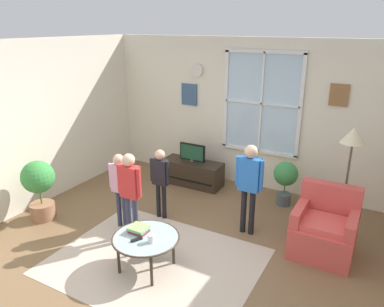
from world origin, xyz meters
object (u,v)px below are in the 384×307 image
person_blue_shirt (249,179)px  potted_plant_corner (39,185)px  person_pink_shirt (120,182)px  cup (151,238)px  coffee_table (146,239)px  floor_lamp (352,146)px  armchair (324,230)px  potted_plant_by_window (285,178)px  television (192,152)px  book_stack (139,229)px  person_red_shirt (130,187)px  remote_near_books (137,240)px  tv_stand (192,173)px  person_black_shirt (160,176)px

person_blue_shirt → potted_plant_corner: 3.11m
potted_plant_corner → person_pink_shirt: bearing=17.8°
cup → coffee_table: bearing=153.4°
floor_lamp → person_blue_shirt: bearing=-153.6°
armchair → potted_plant_by_window: size_ratio=1.17×
television → book_stack: bearing=-76.3°
television → armchair: bearing=-22.7°
person_red_shirt → person_blue_shirt: person_blue_shirt is taller
remote_near_books → book_stack: bearing=118.4°
tv_stand → book_stack: (0.59, -2.42, 0.25)m
remote_near_books → potted_plant_by_window: size_ratio=0.19×
person_pink_shirt → person_black_shirt: bearing=55.9°
book_stack → potted_plant_by_window: potted_plant_by_window is taller
tv_stand → remote_near_books: size_ratio=7.99×
potted_plant_corner → television: bearing=58.1°
television → potted_plant_by_window: television is taller
remote_near_books → armchair: bearing=39.2°
armchair → cup: (-1.69, -1.46, 0.16)m
tv_stand → person_pink_shirt: 1.91m
coffee_table → person_black_shirt: bearing=115.4°
remote_near_books → floor_lamp: 2.99m
armchair → cup: bearing=-139.1°
person_black_shirt → potted_plant_corner: (-1.57, -0.91, -0.13)m
book_stack → floor_lamp: (2.08, 1.89, 0.85)m
potted_plant_by_window → potted_plant_corner: 3.83m
remote_near_books → person_pink_shirt: person_pink_shirt is taller
coffee_table → remote_near_books: 0.13m
remote_near_books → potted_plant_by_window: potted_plant_by_window is taller
armchair → book_stack: 2.37m
tv_stand → armchair: size_ratio=1.29×
book_stack → person_pink_shirt: size_ratio=0.20×
person_black_shirt → floor_lamp: size_ratio=0.70×
remote_near_books → television: bearing=104.7°
coffee_table → cup: cup is taller
remote_near_books → person_blue_shirt: size_ratio=0.11×
television → book_stack: 2.49m
armchair → floor_lamp: floor_lamp is taller
tv_stand → armchair: bearing=-22.8°
armchair → coffee_table: bearing=-142.1°
person_blue_shirt → television: bearing=143.7°
person_blue_shirt → person_black_shirt: bearing=-170.4°
book_stack → tv_stand: bearing=103.7°
coffee_table → cup: 0.15m
coffee_table → potted_plant_by_window: 2.67m
armchair → potted_plant_corner: (-3.92, -1.17, 0.24)m
tv_stand → cup: 2.68m
floor_lamp → television: bearing=169.0°
person_blue_shirt → tv_stand: bearing=143.6°
coffee_table → remote_near_books: size_ratio=5.80×
potted_plant_corner → potted_plant_by_window: bearing=35.9°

